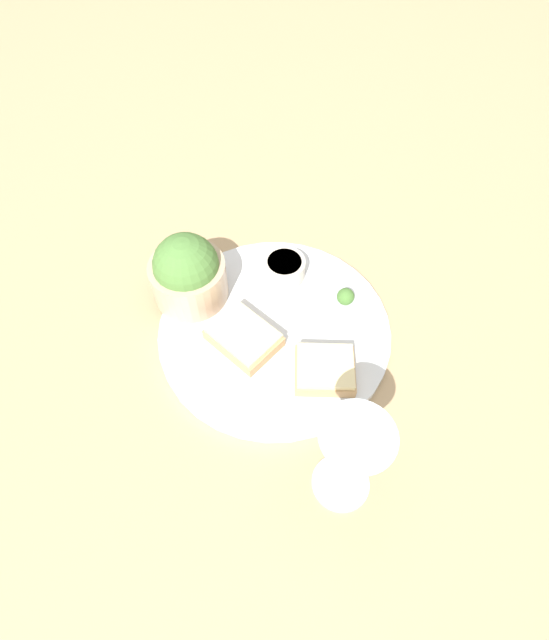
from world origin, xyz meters
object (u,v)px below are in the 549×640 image
object	(u,v)px
cheese_toast_near	(244,337)
wine_glass	(352,453)
sauce_ramekin	(284,268)
salad_bowl	(188,272)
cheese_toast_far	(325,369)

from	to	relation	value
cheese_toast_near	wine_glass	world-z (taller)	wine_glass
cheese_toast_near	sauce_ramekin	bearing A→B (deg)	-88.96
salad_bowl	sauce_ramekin	world-z (taller)	salad_bowl
sauce_ramekin	cheese_toast_far	bearing A→B (deg)	133.47
salad_bowl	wine_glass	bearing A→B (deg)	152.73
cheese_toast_near	cheese_toast_far	bearing A→B (deg)	-178.45
salad_bowl	sauce_ramekin	bearing A→B (deg)	-139.39
cheese_toast_far	wine_glass	bearing A→B (deg)	122.00
sauce_ramekin	cheese_toast_near	size ratio (longest dim) A/B	0.58
salad_bowl	wine_glass	xyz separation A→B (m)	(-0.30, 0.16, 0.05)
sauce_ramekin	cheese_toast_near	world-z (taller)	sauce_ramekin
sauce_ramekin	cheese_toast_near	distance (m)	0.13
sauce_ramekin	cheese_toast_far	distance (m)	0.18
cheese_toast_near	wine_glass	distance (m)	0.24
salad_bowl	cheese_toast_near	distance (m)	0.12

